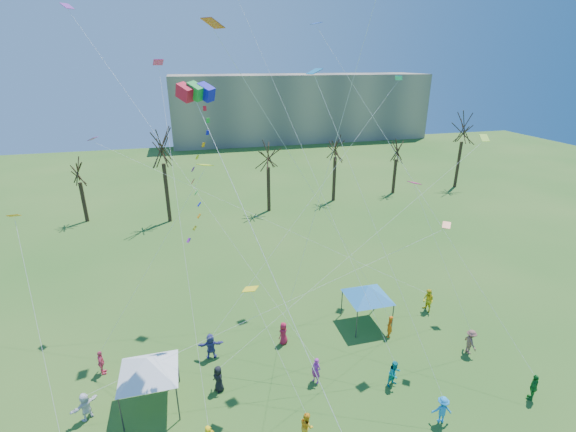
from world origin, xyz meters
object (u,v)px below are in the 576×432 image
object	(u,v)px
big_box_kite	(204,178)
canopy_tent_white	(148,366)
distant_building	(301,107)
canopy_tent_blue	(368,291)

from	to	relation	value
big_box_kite	canopy_tent_white	bearing A→B (deg)	-158.68
canopy_tent_white	distant_building	bearing A→B (deg)	67.91
distant_building	canopy_tent_white	bearing A→B (deg)	-112.09
big_box_kite	distant_building	bearing A→B (deg)	70.04
canopy_tent_white	canopy_tent_blue	xyz separation A→B (m)	(14.73, 3.93, -0.09)
canopy_tent_white	canopy_tent_blue	bearing A→B (deg)	14.96
canopy_tent_blue	distant_building	bearing A→B (deg)	77.39
distant_building	canopy_tent_white	xyz separation A→B (m)	(-30.86, -76.05, -4.74)
distant_building	canopy_tent_white	distance (m)	82.21
distant_building	big_box_kite	distance (m)	79.51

